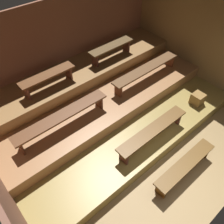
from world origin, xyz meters
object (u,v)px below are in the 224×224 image
bench_floor_center (185,165)px  bench_upper_left (48,77)px  bench_lower_center (153,131)px  bench_middle_right (147,70)px  bench_upper_right (111,48)px  bench_middle_left (62,117)px  wooden_crate_lower (197,99)px

bench_floor_center → bench_upper_left: bearing=108.4°
bench_lower_center → bench_middle_right: 1.94m
bench_middle_right → bench_upper_right: (-0.34, 1.10, 0.30)m
bench_floor_center → bench_upper_left: 3.80m
bench_floor_center → bench_middle_left: 2.89m
bench_floor_center → wooden_crate_lower: bearing=28.8°
bench_lower_center → bench_upper_left: (-1.11, 2.53, 0.62)m
bench_middle_left → bench_floor_center: bearing=-58.0°
bench_lower_center → bench_middle_left: 2.06m
bench_upper_right → bench_upper_left: bearing=180.0°
wooden_crate_lower → bench_middle_left: bearing=157.5°
bench_middle_right → bench_upper_right: bench_upper_right is taller
bench_lower_center → bench_middle_left: bench_middle_left is taller
bench_lower_center → wooden_crate_lower: 1.89m
bench_middle_left → bench_upper_left: bench_upper_left is taller
bench_floor_center → wooden_crate_lower: wooden_crate_lower is taller
bench_lower_center → bench_middle_left: bearing=135.3°
bench_upper_left → bench_upper_right: (2.05, 0.00, 0.00)m
bench_lower_center → bench_middle_left: size_ratio=0.87×
bench_middle_left → bench_upper_right: bench_upper_right is taller
bench_upper_right → wooden_crate_lower: bench_upper_right is taller
bench_middle_right → bench_upper_right: size_ratio=1.63×
bench_upper_left → bench_lower_center: bearing=-66.3°
bench_lower_center → wooden_crate_lower: bench_lower_center is taller
bench_floor_center → bench_upper_left: size_ratio=1.22×
bench_floor_center → bench_upper_right: 3.72m
bench_floor_center → bench_lower_center: 1.01m
bench_lower_center → wooden_crate_lower: (1.88, 0.06, -0.17)m
bench_upper_right → wooden_crate_lower: 2.77m
bench_lower_center → bench_upper_left: bench_upper_left is taller
bench_lower_center → wooden_crate_lower: bearing=1.7°
bench_floor_center → bench_middle_left: size_ratio=0.75×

